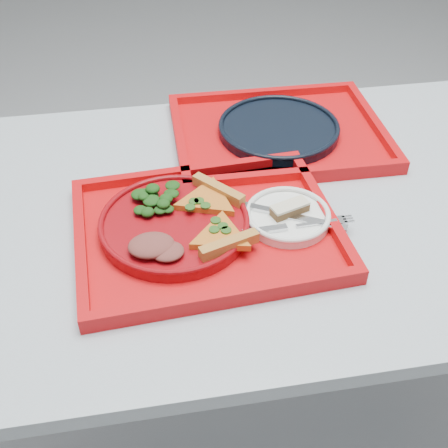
{
  "coord_description": "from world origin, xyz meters",
  "views": [
    {
      "loc": [
        -0.28,
        -0.81,
        1.41
      ],
      "look_at": [
        -0.16,
        -0.09,
        0.78
      ],
      "focal_mm": 45.0,
      "sensor_mm": 36.0,
      "label": 1
    }
  ],
  "objects": [
    {
      "name": "ground",
      "position": [
        0.0,
        0.0,
        0.0
      ],
      "size": [
        10.0,
        10.0,
        0.0
      ],
      "primitive_type": "plane",
      "color": "gray",
      "rests_on": "ground"
    },
    {
      "name": "table",
      "position": [
        0.0,
        0.0,
        0.68
      ],
      "size": [
        1.6,
        0.8,
        0.75
      ],
      "color": "#9BA3AE",
      "rests_on": "ground"
    },
    {
      "name": "tray_main",
      "position": [
        -0.19,
        -0.08,
        0.76
      ],
      "size": [
        0.47,
        0.38,
        0.01
      ],
      "primitive_type": "cube",
      "rotation": [
        0.0,
        0.0,
        0.06
      ],
      "color": "red",
      "rests_on": "table"
    },
    {
      "name": "tray_far",
      "position": [
        0.01,
        0.21,
        0.76
      ],
      "size": [
        0.46,
        0.36,
        0.01
      ],
      "primitive_type": "cube",
      "rotation": [
        0.0,
        0.0,
        -0.01
      ],
      "color": "red",
      "rests_on": "table"
    },
    {
      "name": "dinner_plate",
      "position": [
        -0.25,
        -0.07,
        0.77
      ],
      "size": [
        0.26,
        0.26,
        0.02
      ],
      "primitive_type": "cylinder",
      "color": "maroon",
      "rests_on": "tray_main"
    },
    {
      "name": "side_plate",
      "position": [
        -0.05,
        -0.08,
        0.77
      ],
      "size": [
        0.15,
        0.15,
        0.01
      ],
      "primitive_type": "cylinder",
      "color": "white",
      "rests_on": "tray_main"
    },
    {
      "name": "navy_plate",
      "position": [
        0.01,
        0.21,
        0.77
      ],
      "size": [
        0.26,
        0.26,
        0.02
      ],
      "primitive_type": "cylinder",
      "color": "black",
      "rests_on": "tray_far"
    },
    {
      "name": "pizza_slice_a",
      "position": [
        -0.17,
        -0.13,
        0.79
      ],
      "size": [
        0.13,
        0.14,
        0.02
      ],
      "primitive_type": null,
      "rotation": [
        0.0,
        0.0,
        1.89
      ],
      "color": "orange",
      "rests_on": "dinner_plate"
    },
    {
      "name": "pizza_slice_b",
      "position": [
        -0.18,
        -0.03,
        0.79
      ],
      "size": [
        0.17,
        0.17,
        0.02
      ],
      "primitive_type": null,
      "rotation": [
        0.0,
        0.0,
        3.85
      ],
      "color": "orange",
      "rests_on": "dinner_plate"
    },
    {
      "name": "salad_heap",
      "position": [
        -0.28,
        -0.02,
        0.8
      ],
      "size": [
        0.08,
        0.07,
        0.04
      ],
      "primitive_type": "ellipsoid",
      "color": "black",
      "rests_on": "dinner_plate"
    },
    {
      "name": "meat_portion",
      "position": [
        -0.29,
        -0.14,
        0.79
      ],
      "size": [
        0.08,
        0.06,
        0.02
      ],
      "primitive_type": "ellipsoid",
      "color": "brown",
      "rests_on": "dinner_plate"
    },
    {
      "name": "dessert_bar",
      "position": [
        -0.04,
        -0.07,
        0.79
      ],
      "size": [
        0.07,
        0.05,
        0.02
      ],
      "rotation": [
        0.0,
        0.0,
        0.33
      ],
      "color": "#4F321A",
      "rests_on": "side_plate"
    },
    {
      "name": "knife",
      "position": [
        -0.04,
        -0.09,
        0.78
      ],
      "size": [
        0.17,
        0.1,
        0.01
      ],
      "primitive_type": "cube",
      "rotation": [
        0.0,
        0.0,
        -0.5
      ],
      "color": "silver",
      "rests_on": "side_plate"
    },
    {
      "name": "fork",
      "position": [
        -0.04,
        -0.11,
        0.78
      ],
      "size": [
        0.19,
        0.03,
        0.01
      ],
      "primitive_type": "cube",
      "rotation": [
        0.0,
        0.0,
        0.04
      ],
      "color": "silver",
      "rests_on": "side_plate"
    }
  ]
}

